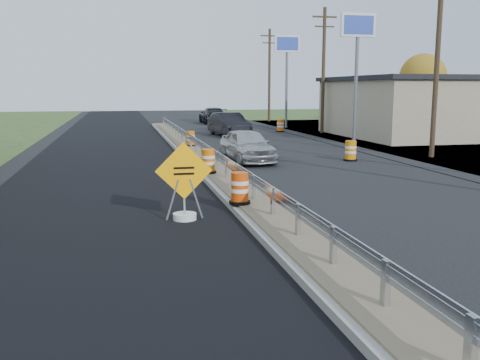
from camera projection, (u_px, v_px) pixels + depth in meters
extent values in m
plane|color=black|center=(254.00, 206.00, 15.74)|extent=(140.00, 140.00, 0.00)
cube|color=black|center=(107.00, 164.00, 24.40)|extent=(7.20, 120.00, 0.01)
cube|color=gray|center=(209.00, 166.00, 23.42)|extent=(1.60, 55.00, 0.18)
cube|color=brown|center=(209.00, 163.00, 23.40)|extent=(1.25, 55.00, 0.05)
cube|color=silver|center=(471.00, 345.00, 6.03)|extent=(0.10, 0.15, 0.70)
cube|color=silver|center=(386.00, 283.00, 7.95)|extent=(0.10, 0.15, 0.70)
cube|color=silver|center=(334.00, 245.00, 9.88)|extent=(0.10, 0.15, 0.70)
cube|color=silver|center=(298.00, 219.00, 11.80)|extent=(0.10, 0.15, 0.70)
cube|color=silver|center=(273.00, 201.00, 13.72)|extent=(0.10, 0.15, 0.70)
cube|color=silver|center=(254.00, 187.00, 15.64)|extent=(0.10, 0.15, 0.70)
cube|color=silver|center=(239.00, 176.00, 17.57)|extent=(0.10, 0.15, 0.70)
cube|color=silver|center=(227.00, 168.00, 19.49)|extent=(0.10, 0.15, 0.70)
cube|color=silver|center=(217.00, 161.00, 21.41)|extent=(0.10, 0.15, 0.70)
cube|color=silver|center=(209.00, 155.00, 23.33)|extent=(0.10, 0.15, 0.70)
cube|color=silver|center=(202.00, 150.00, 25.26)|extent=(0.10, 0.15, 0.70)
cube|color=silver|center=(196.00, 145.00, 27.18)|extent=(0.10, 0.15, 0.70)
cube|color=silver|center=(191.00, 141.00, 29.10)|extent=(0.10, 0.15, 0.70)
cube|color=silver|center=(186.00, 138.00, 31.02)|extent=(0.10, 0.15, 0.70)
cube|color=silver|center=(182.00, 135.00, 32.95)|extent=(0.10, 0.15, 0.70)
cube|color=silver|center=(179.00, 133.00, 34.87)|extent=(0.10, 0.15, 0.70)
cube|color=silver|center=(176.00, 130.00, 36.79)|extent=(0.10, 0.15, 0.70)
cube|color=silver|center=(173.00, 128.00, 38.71)|extent=(0.10, 0.15, 0.70)
cube|color=silver|center=(170.00, 126.00, 40.64)|extent=(0.10, 0.15, 0.70)
cube|color=silver|center=(168.00, 125.00, 42.56)|extent=(0.10, 0.15, 0.70)
cube|color=silver|center=(166.00, 123.00, 44.48)|extent=(0.10, 0.15, 0.70)
cube|color=silver|center=(164.00, 122.00, 46.40)|extent=(0.10, 0.15, 0.70)
cube|color=silver|center=(205.00, 148.00, 24.26)|extent=(0.04, 46.00, 0.34)
cube|color=silver|center=(205.00, 149.00, 24.27)|extent=(0.06, 46.00, 0.03)
cube|color=silver|center=(205.00, 146.00, 24.25)|extent=(0.06, 46.00, 0.03)
cube|color=tan|center=(464.00, 108.00, 39.19)|extent=(18.00, 12.00, 4.00)
cube|color=black|center=(466.00, 79.00, 38.83)|extent=(18.50, 12.50, 0.30)
cube|color=black|center=(351.00, 115.00, 37.32)|extent=(0.08, 7.20, 2.20)
cylinder|color=slate|center=(356.00, 89.00, 32.83)|extent=(0.22, 0.22, 6.80)
cube|color=white|center=(358.00, 25.00, 32.18)|extent=(2.20, 0.25, 1.40)
cube|color=#263FB2|center=(358.00, 25.00, 32.18)|extent=(1.90, 0.30, 1.10)
cylinder|color=slate|center=(286.00, 89.00, 46.29)|extent=(0.22, 0.22, 6.80)
cube|color=white|center=(287.00, 44.00, 45.64)|extent=(2.20, 0.25, 1.40)
cube|color=#263FB2|center=(287.00, 44.00, 45.64)|extent=(1.90, 0.30, 1.10)
cylinder|color=#473523|center=(437.00, 62.00, 26.10)|extent=(0.26, 0.26, 9.40)
cylinder|color=#473523|center=(323.00, 71.00, 40.52)|extent=(0.26, 0.26, 9.40)
cube|color=#473523|center=(325.00, 17.00, 39.84)|extent=(1.90, 0.12, 0.12)
cube|color=#473523|center=(325.00, 27.00, 39.96)|extent=(1.50, 0.10, 0.10)
cylinder|color=#473523|center=(269.00, 76.00, 54.93)|extent=(0.26, 0.26, 9.40)
cube|color=#473523|center=(270.00, 36.00, 54.26)|extent=(1.90, 0.12, 0.12)
cube|color=#473523|center=(270.00, 43.00, 54.38)|extent=(1.50, 0.10, 0.10)
cylinder|color=#473523|center=(421.00, 107.00, 53.82)|extent=(0.36, 0.36, 3.08)
sphere|color=#B48926|center=(423.00, 77.00, 53.31)|extent=(4.62, 4.62, 4.62)
cylinder|color=white|center=(185.00, 217.00, 14.11)|extent=(0.63, 0.63, 0.18)
cube|color=slate|center=(172.00, 200.00, 13.97)|extent=(0.37, 0.05, 1.08)
cube|color=slate|center=(196.00, 199.00, 14.10)|extent=(0.37, 0.05, 1.08)
cube|color=slate|center=(184.00, 199.00, 14.09)|extent=(0.05, 0.28, 1.10)
cube|color=#FFA305|center=(184.00, 171.00, 13.91)|extent=(1.50, 0.04, 1.50)
cube|color=black|center=(184.00, 168.00, 13.87)|extent=(0.54, 0.01, 0.06)
cube|color=black|center=(184.00, 174.00, 13.89)|extent=(0.54, 0.01, 0.06)
cylinder|color=black|center=(240.00, 202.00, 15.06)|extent=(0.61, 0.61, 0.08)
cylinder|color=#DD4309|center=(240.00, 187.00, 14.98)|extent=(0.48, 0.48, 0.85)
cylinder|color=white|center=(240.00, 182.00, 14.96)|extent=(0.50, 0.50, 0.11)
cylinder|color=white|center=(240.00, 190.00, 15.00)|extent=(0.50, 0.50, 0.11)
cylinder|color=black|center=(208.00, 172.00, 20.48)|extent=(0.63, 0.63, 0.08)
cylinder|color=orange|center=(208.00, 161.00, 20.41)|extent=(0.50, 0.50, 0.88)
cylinder|color=white|center=(208.00, 157.00, 20.38)|extent=(0.52, 0.52, 0.12)
cylinder|color=white|center=(208.00, 163.00, 20.42)|extent=(0.52, 0.52, 0.12)
cylinder|color=black|center=(191.00, 145.00, 30.11)|extent=(0.56, 0.56, 0.08)
cylinder|color=orange|center=(191.00, 138.00, 30.04)|extent=(0.45, 0.45, 0.79)
cylinder|color=white|center=(191.00, 136.00, 30.02)|extent=(0.47, 0.47, 0.10)
cylinder|color=white|center=(191.00, 140.00, 30.06)|extent=(0.47, 0.47, 0.10)
cylinder|color=black|center=(350.00, 160.00, 25.67)|extent=(0.66, 0.66, 0.09)
cylinder|color=orange|center=(351.00, 150.00, 25.59)|extent=(0.53, 0.53, 0.92)
cylinder|color=white|center=(351.00, 147.00, 25.57)|extent=(0.54, 0.54, 0.12)
cylinder|color=white|center=(351.00, 152.00, 25.61)|extent=(0.54, 0.54, 0.12)
cylinder|color=black|center=(280.00, 131.00, 42.77)|extent=(0.68, 0.68, 0.09)
cylinder|color=orange|center=(280.00, 125.00, 42.68)|extent=(0.54, 0.54, 0.95)
cylinder|color=white|center=(280.00, 123.00, 42.66)|extent=(0.56, 0.56, 0.12)
cylinder|color=white|center=(280.00, 126.00, 42.70)|extent=(0.56, 0.56, 0.12)
imported|color=#B9BABE|center=(247.00, 145.00, 25.24)|extent=(2.15, 4.66, 1.55)
imported|color=black|center=(229.00, 124.00, 38.88)|extent=(2.46, 5.32, 1.69)
imported|color=black|center=(213.00, 116.00, 52.78)|extent=(2.25, 5.42, 1.57)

